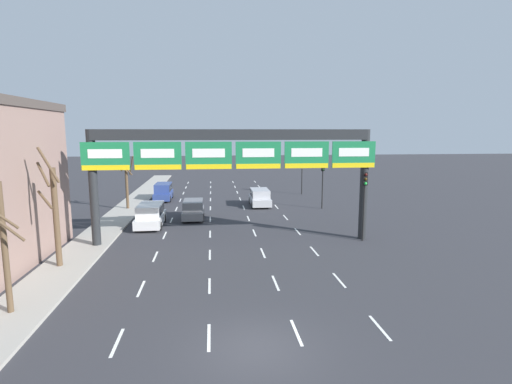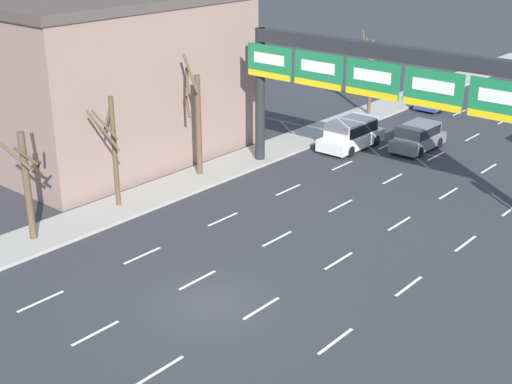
{
  "view_description": "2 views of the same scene",
  "coord_description": "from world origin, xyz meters",
  "px_view_note": "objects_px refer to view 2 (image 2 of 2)",
  "views": [
    {
      "loc": [
        -1.43,
        -12.89,
        7.58
      ],
      "look_at": [
        1.5,
        13.48,
        3.49
      ],
      "focal_mm": 28.0,
      "sensor_mm": 36.0,
      "label": 1
    },
    {
      "loc": [
        16.29,
        -16.41,
        13.66
      ],
      "look_at": [
        -0.45,
        3.16,
        3.42
      ],
      "focal_mm": 50.0,
      "sensor_mm": 36.0,
      "label": 2
    }
  ],
  "objects_px": {
    "tree_bare_closest": "(113,148)",
    "tree_bare_third": "(197,119)",
    "tree_bare_second": "(27,179)",
    "sign_gantry": "(405,83)",
    "suv_grey": "(418,136)",
    "suv_white": "(351,133)",
    "suv_blue": "(439,94)",
    "tree_bare_furthest": "(371,71)"
  },
  "relations": [
    {
      "from": "tree_bare_closest",
      "to": "tree_bare_third",
      "type": "xyz_separation_m",
      "value": [
        -0.17,
        5.81,
        0.12
      ]
    },
    {
      "from": "sign_gantry",
      "to": "tree_bare_closest",
      "type": "xyz_separation_m",
      "value": [
        -9.8,
        -9.87,
        -2.85
      ]
    },
    {
      "from": "suv_grey",
      "to": "tree_bare_closest",
      "type": "bearing_deg",
      "value": -110.75
    },
    {
      "from": "tree_bare_furthest",
      "to": "suv_white",
      "type": "bearing_deg",
      "value": -65.71
    },
    {
      "from": "suv_grey",
      "to": "tree_bare_third",
      "type": "distance_m",
      "value": 13.94
    },
    {
      "from": "suv_white",
      "to": "tree_bare_closest",
      "type": "xyz_separation_m",
      "value": [
        -3.44,
        -15.39,
        2.12
      ]
    },
    {
      "from": "suv_white",
      "to": "suv_blue",
      "type": "bearing_deg",
      "value": 91.94
    },
    {
      "from": "sign_gantry",
      "to": "tree_bare_third",
      "type": "bearing_deg",
      "value": -157.88
    },
    {
      "from": "sign_gantry",
      "to": "suv_white",
      "type": "bearing_deg",
      "value": 139.09
    },
    {
      "from": "sign_gantry",
      "to": "suv_blue",
      "type": "xyz_separation_m",
      "value": [
        -6.78,
        17.76,
        -4.94
      ]
    },
    {
      "from": "tree_bare_furthest",
      "to": "tree_bare_second",
      "type": "bearing_deg",
      "value": -90.08
    },
    {
      "from": "sign_gantry",
      "to": "tree_bare_closest",
      "type": "bearing_deg",
      "value": -134.82
    },
    {
      "from": "suv_grey",
      "to": "suv_white",
      "type": "distance_m",
      "value": 4.01
    },
    {
      "from": "tree_bare_furthest",
      "to": "tree_bare_third",
      "type": "bearing_deg",
      "value": -91.4
    },
    {
      "from": "tree_bare_closest",
      "to": "suv_grey",
      "type": "bearing_deg",
      "value": 69.25
    },
    {
      "from": "suv_grey",
      "to": "tree_bare_second",
      "type": "relative_size",
      "value": 0.8
    },
    {
      "from": "suv_blue",
      "to": "tree_bare_furthest",
      "type": "xyz_separation_m",
      "value": [
        -2.79,
        -5.16,
        2.15
      ]
    },
    {
      "from": "suv_blue",
      "to": "tree_bare_second",
      "type": "relative_size",
      "value": 0.87
    },
    {
      "from": "suv_white",
      "to": "tree_bare_third",
      "type": "relative_size",
      "value": 0.72
    },
    {
      "from": "suv_grey",
      "to": "tree_bare_closest",
      "type": "relative_size",
      "value": 0.74
    },
    {
      "from": "tree_bare_third",
      "to": "tree_bare_furthest",
      "type": "distance_m",
      "value": 16.67
    },
    {
      "from": "sign_gantry",
      "to": "suv_white",
      "type": "relative_size",
      "value": 4.06
    },
    {
      "from": "suv_blue",
      "to": "sign_gantry",
      "type": "bearing_deg",
      "value": -69.1
    },
    {
      "from": "suv_white",
      "to": "tree_bare_second",
      "type": "height_order",
      "value": "tree_bare_second"
    },
    {
      "from": "tree_bare_closest",
      "to": "tree_bare_second",
      "type": "height_order",
      "value": "tree_bare_closest"
    },
    {
      "from": "sign_gantry",
      "to": "suv_white",
      "type": "height_order",
      "value": "sign_gantry"
    },
    {
      "from": "tree_bare_closest",
      "to": "tree_bare_third",
      "type": "relative_size",
      "value": 0.82
    },
    {
      "from": "sign_gantry",
      "to": "tree_bare_third",
      "type": "xyz_separation_m",
      "value": [
        -9.98,
        -4.06,
        -2.73
      ]
    },
    {
      "from": "sign_gantry",
      "to": "suv_blue",
      "type": "relative_size",
      "value": 4.38
    },
    {
      "from": "tree_bare_closest",
      "to": "tree_bare_second",
      "type": "xyz_separation_m",
      "value": [
        0.2,
        -4.8,
        -0.19
      ]
    },
    {
      "from": "suv_grey",
      "to": "suv_blue",
      "type": "bearing_deg",
      "value": 110.39
    },
    {
      "from": "suv_white",
      "to": "suv_blue",
      "type": "distance_m",
      "value": 12.25
    },
    {
      "from": "suv_blue",
      "to": "tree_bare_second",
      "type": "distance_m",
      "value": 32.61
    },
    {
      "from": "suv_blue",
      "to": "tree_bare_third",
      "type": "relative_size",
      "value": 0.66
    },
    {
      "from": "suv_blue",
      "to": "tree_bare_closest",
      "type": "bearing_deg",
      "value": -96.24
    },
    {
      "from": "tree_bare_closest",
      "to": "tree_bare_third",
      "type": "distance_m",
      "value": 5.81
    },
    {
      "from": "suv_blue",
      "to": "tree_bare_second",
      "type": "bearing_deg",
      "value": -94.98
    },
    {
      "from": "sign_gantry",
      "to": "tree_bare_closest",
      "type": "relative_size",
      "value": 3.53
    },
    {
      "from": "suv_grey",
      "to": "tree_bare_third",
      "type": "relative_size",
      "value": 0.61
    },
    {
      "from": "tree_bare_third",
      "to": "suv_blue",
      "type": "bearing_deg",
      "value": 81.67
    },
    {
      "from": "tree_bare_second",
      "to": "tree_bare_closest",
      "type": "bearing_deg",
      "value": 92.34
    },
    {
      "from": "sign_gantry",
      "to": "tree_bare_furthest",
      "type": "xyz_separation_m",
      "value": [
        -9.57,
        12.61,
        -2.79
      ]
    }
  ]
}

